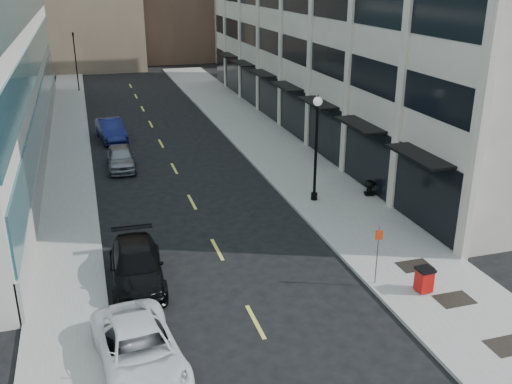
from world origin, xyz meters
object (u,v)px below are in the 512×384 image
urn_planter (369,186)px  sign_post (378,247)px  lamppost (316,139)px  car_black_pickup (137,266)px  car_blue_sedan (111,130)px  car_silver_sedan (121,158)px  trash_bin (424,279)px  traffic_signal (73,36)px  car_white_van (139,350)px

urn_planter → sign_post: bearing=-115.9°
lamppost → car_black_pickup: bearing=-149.4°
car_blue_sedan → sign_post: 26.49m
car_silver_sedan → trash_bin: bearing=-61.0°
traffic_signal → sign_post: 46.46m
car_black_pickup → lamppost: bearing=32.5°
car_silver_sedan → car_blue_sedan: 7.00m
car_black_pickup → car_blue_sedan: (0.36, 21.94, 0.05)m
car_white_van → lamppost: lamppost is taller
sign_post → urn_planter: bearing=76.0°
trash_bin → urn_planter: 10.33m
car_white_van → car_blue_sedan: size_ratio=1.10×
car_white_van → car_blue_sedan: (0.84, 27.48, 0.06)m
traffic_signal → lamppost: (11.90, -35.94, -2.16)m
car_blue_sedan → trash_bin: size_ratio=4.77×
car_blue_sedan → lamppost: 18.91m
car_silver_sedan → trash_bin: 21.58m
traffic_signal → car_black_pickup: traffic_signal is taller
car_silver_sedan → traffic_signal: bearing=96.1°
urn_planter → trash_bin: bearing=-105.8°
car_blue_sedan → traffic_signal: bearing=89.4°
car_white_van → car_silver_sedan: 20.50m
sign_post → lamppost: bearing=95.1°
traffic_signal → urn_planter: bearing=-67.3°
car_black_pickup → sign_post: (9.05, -3.06, 1.00)m
traffic_signal → car_black_pickup: size_ratio=1.36×
car_white_van → urn_planter: size_ratio=6.08×
car_white_van → sign_post: 9.90m
car_blue_sedan → urn_planter: car_blue_sedan is taller
car_silver_sedan → trash_bin: size_ratio=4.23×
car_black_pickup → car_white_van: bearing=-93.1°
car_black_pickup → urn_planter: size_ratio=5.93×
car_white_van → trash_bin: (11.02, 1.37, -0.04)m
urn_planter → traffic_signal: bearing=112.7°
trash_bin → lamppost: lamppost is taller
car_blue_sedan → lamppost: (9.80, -15.94, 2.77)m
car_white_van → car_black_pickup: car_black_pickup is taller
traffic_signal → car_blue_sedan: size_ratio=1.46×
trash_bin → urn_planter: bearing=70.9°
lamppost → sign_post: bearing=-96.9°
car_white_van → car_blue_sedan: 27.49m
traffic_signal → car_blue_sedan: traffic_signal is taller
car_silver_sedan → car_blue_sedan: size_ratio=0.89×
car_black_pickup → sign_post: 9.61m
car_blue_sedan → sign_post: (8.70, -25.01, 0.96)m
car_blue_sedan → lamppost: size_ratio=0.83×
trash_bin → car_white_van: bearing=-176.2°
car_blue_sedan → sign_post: bearing=-77.4°
car_black_pickup → sign_post: sign_post is taller
car_silver_sedan → lamppost: lamppost is taller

